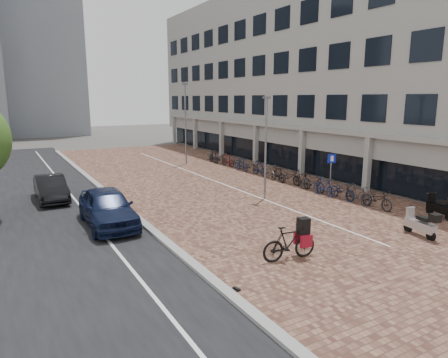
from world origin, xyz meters
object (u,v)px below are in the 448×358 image
(scooter_mid, at_px, (440,206))
(parking_sign, at_px, (331,168))
(hero_bike, at_px, (289,242))
(car_navy, at_px, (107,207))
(scooter_front, at_px, (420,223))
(car_dark, at_px, (51,188))

(scooter_mid, relative_size, parking_sign, 0.67)
(hero_bike, height_order, parking_sign, parking_sign)
(car_navy, xyz_separation_m, parking_sign, (12.62, -0.74, 0.80))
(hero_bike, relative_size, scooter_mid, 1.32)
(scooter_front, bearing_deg, hero_bike, -177.87)
(hero_bike, relative_size, parking_sign, 0.88)
(scooter_front, bearing_deg, parking_sign, 84.17)
(car_navy, height_order, scooter_front, car_navy)
(hero_bike, bearing_deg, scooter_mid, -79.95)
(car_navy, bearing_deg, hero_bike, -55.74)
(car_dark, xyz_separation_m, scooter_front, (12.45, -13.81, -0.13))
(car_navy, distance_m, car_dark, 6.26)
(car_dark, xyz_separation_m, hero_bike, (6.21, -13.09, -0.04))
(car_dark, height_order, scooter_mid, car_dark)
(scooter_mid, xyz_separation_m, parking_sign, (-1.38, 5.85, 1.08))
(car_navy, height_order, scooter_mid, car_navy)
(hero_bike, distance_m, scooter_front, 6.28)
(car_navy, bearing_deg, parking_sign, -2.06)
(car_navy, xyz_separation_m, car_dark, (-1.64, 6.04, -0.15))
(hero_bike, xyz_separation_m, scooter_front, (6.24, -0.71, -0.09))
(car_navy, bearing_deg, scooter_front, -34.40)
(scooter_front, distance_m, scooter_mid, 3.40)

